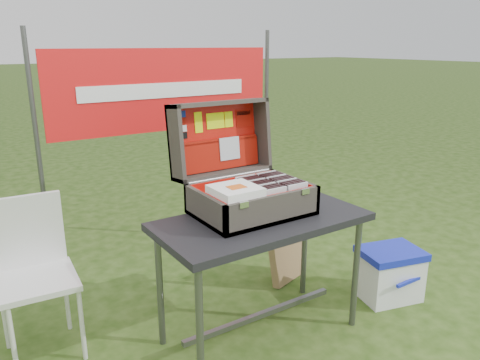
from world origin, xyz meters
TOP-DOWN VIEW (x-y plane):
  - ground at (0.00, 0.00)m, footprint 80.00×80.00m
  - table at (0.04, 0.02)m, footprint 1.14×0.58m
  - table_top at (0.04, 0.02)m, footprint 1.14×0.58m
  - table_leg_fl at (-0.47, -0.20)m, footprint 0.04×0.04m
  - table_leg_fr at (0.55, -0.20)m, footprint 0.04×0.04m
  - table_leg_bl at (-0.47, 0.25)m, footprint 0.04×0.04m
  - table_leg_br at (0.55, 0.25)m, footprint 0.04×0.04m
  - table_brace at (0.04, 0.02)m, footprint 0.99×0.03m
  - suitcase at (0.03, 0.17)m, footprint 0.60×0.59m
  - suitcase_base_bottom at (0.03, 0.11)m, footprint 0.60×0.43m
  - suitcase_base_wall_front at (0.03, -0.09)m, footprint 0.60×0.02m
  - suitcase_base_wall_back at (0.03, 0.31)m, footprint 0.60×0.02m
  - suitcase_base_wall_left at (-0.26, 0.11)m, footprint 0.02×0.43m
  - suitcase_base_wall_right at (0.32, 0.11)m, footprint 0.02×0.43m
  - suitcase_liner_floor at (0.03, 0.11)m, footprint 0.55×0.38m
  - suitcase_latch_left at (-0.16, -0.11)m, footprint 0.05×0.01m
  - suitcase_latch_right at (0.22, -0.11)m, footprint 0.05×0.01m
  - suitcase_hinge at (0.03, 0.32)m, footprint 0.54×0.02m
  - suitcase_lid_back at (0.03, 0.50)m, footprint 0.60×0.07m
  - suitcase_lid_rim_far at (0.03, 0.45)m, footprint 0.60×0.16m
  - suitcase_lid_rim_near at (0.03, 0.40)m, footprint 0.60×0.16m
  - suitcase_lid_rim_left at (-0.26, 0.43)m, footprint 0.02×0.21m
  - suitcase_lid_rim_right at (0.32, 0.43)m, footprint 0.02×0.21m
  - suitcase_lid_liner at (0.03, 0.48)m, footprint 0.55×0.05m
  - suitcase_liner_wall_front at (0.03, -0.08)m, footprint 0.55×0.01m
  - suitcase_liner_wall_back at (0.03, 0.30)m, footprint 0.55×0.01m
  - suitcase_liner_wall_left at (-0.24, 0.11)m, footprint 0.01×0.38m
  - suitcase_liner_wall_right at (0.30, 0.11)m, footprint 0.01×0.38m
  - suitcase_lid_pocket at (0.03, 0.45)m, footprint 0.53×0.05m
  - suitcase_pocket_edge at (0.03, 0.45)m, footprint 0.52×0.02m
  - suitcase_pocket_cd at (0.10, 0.44)m, footprint 0.13×0.03m
  - lid_sticker_cc_a at (-0.19, 0.49)m, footprint 0.06×0.01m
  - lid_sticker_cc_b at (-0.19, 0.49)m, footprint 0.06×0.01m
  - lid_sticker_cc_c at (-0.19, 0.48)m, footprint 0.06×0.01m
  - lid_sticker_cc_d at (-0.19, 0.48)m, footprint 0.06×0.01m
  - lid_card_neon_tall at (-0.08, 0.49)m, footprint 0.05×0.02m
  - lid_card_neon_main at (0.03, 0.49)m, footprint 0.12×0.01m
  - lid_card_neon_small at (0.12, 0.49)m, footprint 0.05×0.01m
  - lid_sticker_band at (0.23, 0.49)m, footprint 0.11×0.02m
  - lid_sticker_band_bar at (0.23, 0.49)m, footprint 0.10×0.01m
  - cd_left_0 at (0.07, -0.06)m, footprint 0.13×0.01m
  - cd_left_1 at (0.07, -0.03)m, footprint 0.13×0.01m
  - cd_left_2 at (0.07, -0.01)m, footprint 0.13×0.01m
  - cd_left_3 at (0.07, 0.01)m, footprint 0.13×0.01m
  - cd_left_4 at (0.07, 0.04)m, footprint 0.13×0.01m
  - cd_left_5 at (0.07, 0.06)m, footprint 0.13×0.01m
  - cd_left_6 at (0.07, 0.08)m, footprint 0.13×0.01m
  - cd_left_7 at (0.07, 0.11)m, footprint 0.13×0.01m
  - cd_left_8 at (0.07, 0.13)m, footprint 0.13×0.01m
  - cd_left_9 at (0.07, 0.16)m, footprint 0.13×0.01m
  - cd_left_10 at (0.07, 0.18)m, footprint 0.13×0.01m
  - cd_left_11 at (0.07, 0.20)m, footprint 0.13×0.01m
  - cd_left_12 at (0.07, 0.23)m, footprint 0.13×0.01m
  - cd_right_0 at (0.21, -0.06)m, footprint 0.13×0.01m
  - cd_right_1 at (0.21, -0.03)m, footprint 0.13×0.01m
  - cd_right_2 at (0.21, -0.01)m, footprint 0.13×0.01m
  - cd_right_3 at (0.21, 0.01)m, footprint 0.13×0.01m
  - cd_right_4 at (0.21, 0.04)m, footprint 0.13×0.01m
  - cd_right_5 at (0.21, 0.06)m, footprint 0.13×0.01m
  - cd_right_6 at (0.21, 0.08)m, footprint 0.13×0.01m
  - cd_right_7 at (0.21, 0.11)m, footprint 0.13×0.01m
  - cd_right_8 at (0.21, 0.13)m, footprint 0.13×0.01m
  - cd_right_9 at (0.21, 0.16)m, footprint 0.13×0.01m
  - cd_right_10 at (0.21, 0.18)m, footprint 0.13×0.01m
  - cd_right_11 at (0.21, 0.20)m, footprint 0.13×0.01m
  - cd_right_12 at (0.21, 0.23)m, footprint 0.13×0.01m
  - songbook_0 at (-0.12, 0.03)m, footprint 0.23×0.23m
  - songbook_1 at (-0.12, 0.03)m, footprint 0.23×0.23m
  - songbook_2 at (-0.12, 0.03)m, footprint 0.23×0.23m
  - songbook_3 at (-0.12, 0.03)m, footprint 0.23×0.23m
  - songbook_4 at (-0.12, 0.03)m, footprint 0.23×0.23m
  - songbook_5 at (-0.12, 0.03)m, footprint 0.23×0.23m
  - songbook_6 at (-0.12, 0.03)m, footprint 0.23×0.23m
  - songbook_7 at (-0.12, 0.03)m, footprint 0.23×0.23m
  - songbook_graphic at (-0.12, 0.02)m, footprint 0.09×0.07m
  - cooler at (0.97, -0.11)m, footprint 0.44×0.38m
  - cooler_body at (0.97, -0.11)m, footprint 0.42×0.35m
  - cooler_lid at (0.97, -0.11)m, footprint 0.44×0.38m
  - cooler_handle at (0.97, -0.26)m, footprint 0.23×0.02m
  - chair at (-1.03, 0.51)m, footprint 0.41×0.45m
  - chair_seat at (-1.03, 0.51)m, footprint 0.41×0.41m
  - chair_backrest at (-1.03, 0.69)m, footprint 0.38×0.06m
  - chair_leg_fl at (-1.19, 0.35)m, footprint 0.02×0.02m
  - chair_leg_fr at (-0.87, 0.35)m, footprint 0.02×0.02m
  - chair_leg_bl at (-1.19, 0.67)m, footprint 0.02×0.02m
  - chair_leg_br at (-0.87, 0.67)m, footprint 0.02×0.02m
  - chair_upright_right at (-0.87, 0.69)m, footprint 0.02×0.02m
  - cardboard_box at (0.58, 0.45)m, footprint 0.36×0.21m
  - banner_post_left at (-0.85, 1.10)m, footprint 0.03×0.03m
  - banner_post_right at (0.85, 1.10)m, footprint 0.03×0.03m
  - banner at (0.00, 1.09)m, footprint 1.60×0.02m
  - banner_text at (0.00, 1.08)m, footprint 1.20×0.00m

SIDE VIEW (x-z plane):
  - ground at x=0.00m, z-range 0.00..0.00m
  - table_brace at x=0.04m, z-range 0.10..0.14m
  - cooler_body at x=0.97m, z-range 0.00..0.29m
  - cooler at x=0.97m, z-range 0.00..0.34m
  - cardboard_box at x=0.58m, z-range 0.00..0.36m
  - cooler_handle at x=0.97m, z-range 0.17..0.19m
  - chair_leg_fl at x=-1.19m, z-range 0.00..0.43m
  - chair_leg_fr at x=-0.87m, z-range 0.00..0.43m
  - chair_leg_bl at x=-1.19m, z-range 0.00..0.43m
  - chair_leg_br at x=-0.87m, z-range 0.00..0.43m
  - cooler_lid at x=0.97m, z-range 0.29..0.34m
  - table_leg_fl at x=-0.47m, z-range 0.00..0.67m
  - table_leg_fr at x=0.55m, z-range 0.00..0.67m
  - table_leg_bl at x=-0.47m, z-range 0.00..0.67m
  - table_leg_br at x=0.55m, z-range 0.00..0.67m
  - table at x=0.04m, z-range 0.00..0.71m
  - chair at x=-1.03m, z-range 0.00..0.84m
  - chair_seat at x=-1.03m, z-range 0.42..0.45m
  - chair_upright_right at x=-0.87m, z-range 0.43..0.83m
  - chair_backrest at x=-1.03m, z-range 0.44..0.84m
  - table_top at x=0.04m, z-range 0.67..0.71m
  - suitcase_base_bottom at x=0.03m, z-range 0.71..0.73m
  - suitcase_liner_floor at x=0.03m, z-range 0.73..0.74m
  - suitcase_base_wall_front at x=0.03m, z-range 0.71..0.87m
  - suitcase_base_wall_back at x=0.03m, z-range 0.71..0.87m
  - suitcase_base_wall_left at x=-0.26m, z-range 0.71..0.87m
  - suitcase_base_wall_right at x=0.32m, z-range 0.71..0.87m
  - suitcase_liner_wall_front at x=0.03m, z-range 0.73..0.87m
  - suitcase_liner_wall_back at x=0.03m, z-range 0.73..0.87m
  - suitcase_liner_wall_left at x=-0.24m, z-range 0.73..0.87m
  - suitcase_liner_wall_right at x=0.30m, z-range 0.73..0.87m
  - cd_left_0 at x=0.07m, z-range 0.74..0.89m
  - cd_left_1 at x=0.07m, z-range 0.74..0.89m
  - cd_left_2 at x=0.07m, z-range 0.74..0.89m
  - cd_left_3 at x=0.07m, z-range 0.74..0.89m
  - cd_left_4 at x=0.07m, z-range 0.74..0.89m
  - cd_left_5 at x=0.07m, z-range 0.74..0.89m
  - cd_left_6 at x=0.07m, z-range 0.74..0.89m
  - cd_left_7 at x=0.07m, z-range 0.74..0.89m
  - cd_left_8 at x=0.07m, z-range 0.74..0.89m
  - cd_left_9 at x=0.07m, z-range 0.74..0.89m
  - cd_left_10 at x=0.07m, z-range 0.74..0.89m
  - cd_left_11 at x=0.07m, z-range 0.74..0.89m
  - cd_left_12 at x=0.07m, z-range 0.74..0.89m
  - cd_right_0 at x=0.21m, z-range 0.74..0.89m
  - cd_right_1 at x=0.21m, z-range 0.74..0.89m
  - cd_right_2 at x=0.21m, z-range 0.74..0.89m
  - cd_right_3 at x=0.21m, z-range 0.74..0.89m
  - cd_right_4 at x=0.21m, z-range 0.74..0.89m
  - cd_right_5 at x=0.21m, z-range 0.74..0.89m
  - cd_right_6 at x=0.21m, z-range 0.74..0.89m
  - cd_right_7 at x=0.21m, z-range 0.74..0.89m
  - cd_right_8 at x=0.21m, z-range 0.74..0.89m
  - cd_right_9 at x=0.21m, z-range 0.74..0.89m
  - cd_right_10 at x=0.21m, z-range 0.74..0.89m
  - cd_right_11 at x=0.21m, z-range 0.74..0.89m
  - cd_right_12 at x=0.21m, z-range 0.74..0.89m
  - banner_post_left at x=-0.85m, z-range 0.00..1.70m
  - banner_post_right at x=0.85m, z-range 0.00..1.70m
  - suitcase_latch_left at x=-0.16m, z-range 0.85..0.88m
  - suitcase_latch_right at x=0.22m, z-range 0.85..0.88m
  - suitcase_hinge at x=0.03m, z-range 0.86..0.88m
  - songbook_0 at x=-0.12m, z-range 0.87..0.88m
  - suitcase_lid_rim_near at x=0.03m, z-range 0.85..0.89m
  - songbook_1 at x=-0.12m, z-range 0.88..0.88m
  - songbook_2 at x=-0.12m, z-range 0.88..0.89m
  - songbook_3 at x=-0.12m, z-range 0.89..0.89m
  - songbook_4 at x=-0.12m, z-range 0.89..0.90m
  - songbook_5 at x=-0.12m, z-range 0.90..0.90m
  - songbook_6 at x=-0.12m, z-range 0.90..0.91m
  - songbook_7 at x=-0.12m, z-range 0.91..0.91m
  - songbook_graphic at x=-0.12m, z-range 0.91..0.91m
  - suitcase_lid_pocket at x=0.03m, z-range 0.88..1.06m
  - suitcase at x=0.03m, z-range 0.71..1.29m
  - suitcase_pocket_cd at x=0.10m, z-range 0.94..1.07m
  - suitcase_pocket_edge at x=0.03m, z-range 1.05..1.07m
  - suitcase_lid_back at x=0.03m, z-range 0.85..1.28m
  - suitcase_lid_liner at x=0.03m, z-range 0.88..1.26m
  - suitcase_lid_rim_left at x=-0.26m, z-range 0.85..1.30m
  - suitcase_lid_rim_right at x=0.32m, z-range 0.85..1.30m
  - lid_sticker_cc_d at x=-0.19m, z-range 1.09..1.12m
  - lid_sticker_cc_c at x=-0.19m, z-range 1.13..1.16m
  - lid_card_neon_tall at x=-0.08m, z-range 1.11..1.23m
  - lid_card_neon_main at x=0.03m, z-range 1.12..1.22m
  - lid_card_neon_small at x=0.12m, z-range 1.12..1.22m
  - lid_sticker_band at x=0.23m, z-range 1.12..1.22m
  - lid_sticker_cc_b at x=-0.19m, z-range 1.17..1.20m
  - lid_sticker_band_bar at x=0.23m, z-range 1.19..1.21m
  - lid_sticker_cc_a at x=-0.19m, z-range 1.21..1.24m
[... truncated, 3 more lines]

